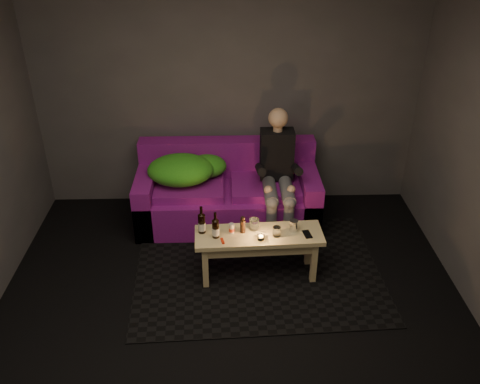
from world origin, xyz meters
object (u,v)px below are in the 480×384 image
object	(u,v)px
coffee_table	(259,241)
person	(278,171)
beer_bottle_a	(202,223)
sofa	(228,194)
steel_cup	(294,226)
beer_bottle_b	(216,228)

from	to	relation	value
coffee_table	person	bearing A→B (deg)	73.92
person	beer_bottle_a	distance (m)	1.08
sofa	steel_cup	bearing A→B (deg)	-58.43
beer_bottle_a	beer_bottle_b	distance (m)	0.14
coffee_table	steel_cup	bearing A→B (deg)	7.11
beer_bottle_b	sofa	bearing A→B (deg)	83.74
beer_bottle_a	beer_bottle_b	size ratio (longest dim) A/B	1.05
beer_bottle_a	beer_bottle_b	world-z (taller)	beer_bottle_a
person	coffee_table	bearing A→B (deg)	-106.08
sofa	person	distance (m)	0.63
sofa	beer_bottle_a	xyz separation A→B (m)	(-0.23, -0.93, 0.26)
coffee_table	steel_cup	xyz separation A→B (m)	(0.31, 0.04, 0.13)
sofa	beer_bottle_b	bearing A→B (deg)	-96.26
person	beer_bottle_a	size ratio (longest dim) A/B	4.76
steel_cup	beer_bottle_b	bearing A→B (deg)	-173.60
steel_cup	beer_bottle_a	bearing A→B (deg)	-179.99
beer_bottle_a	beer_bottle_b	xyz separation A→B (m)	(0.12, -0.08, -0.00)
beer_bottle_b	steel_cup	world-z (taller)	beer_bottle_b
beer_bottle_a	steel_cup	world-z (taller)	beer_bottle_a
beer_bottle_b	steel_cup	xyz separation A→B (m)	(0.68, 0.08, -0.04)
coffee_table	beer_bottle_b	size ratio (longest dim) A/B	4.55
sofa	coffee_table	bearing A→B (deg)	-74.63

